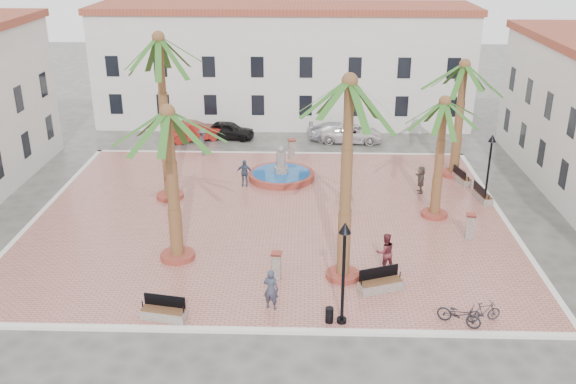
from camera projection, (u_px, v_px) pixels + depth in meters
The scene contains 35 objects.
ground at pixel (270, 218), 35.89m from camera, with size 120.00×120.00×0.00m, color #56544F.
plaza at pixel (270, 217), 35.86m from camera, with size 26.00×22.00×0.15m, color #B0675C.
kerb_n at pixel (279, 153), 46.03m from camera, with size 26.30×0.30×0.16m, color silver.
kerb_s at pixel (255, 331), 25.68m from camera, with size 26.30×0.30×0.16m, color silver.
kerb_e at pixel (504, 220), 35.49m from camera, with size 0.30×22.30×0.16m, color silver.
kerb_w at pixel (41, 214), 36.23m from camera, with size 0.30×22.30×0.16m, color silver.
building_north at pixel (283, 64), 52.58m from camera, with size 30.40×7.40×9.50m.
fountain at pixel (281, 174), 41.10m from camera, with size 4.23×4.23×2.19m.
palm_nw at pixel (160, 55), 35.06m from camera, with size 5.23×5.23×9.78m.
palm_sw at pixel (169, 131), 28.79m from camera, with size 5.43×5.43×7.69m.
palm_s at pixel (349, 103), 26.42m from camera, with size 5.06×5.06×9.47m.
palm_e at pixel (444, 116), 33.65m from camera, with size 4.73×4.73×6.85m.
palm_ne at pixel (463, 79), 39.39m from camera, with size 5.32×5.32×7.57m.
bench_s at pixel (164, 313), 26.23m from camera, with size 1.96×0.92×1.00m.
bench_se at pixel (380, 284), 28.30m from camera, with size 2.09×1.28×1.06m.
bench_e at pixel (482, 196), 37.77m from camera, with size 0.82×1.92×0.98m.
bench_ne at pixel (462, 178), 40.47m from camera, with size 0.94×1.87×0.95m.
lamppost_s at pixel (344, 256), 24.96m from camera, with size 0.49×0.49×4.49m.
lamppost_e at pixel (490, 158), 36.31m from camera, with size 0.46×0.46×4.22m.
bollard_se at pixel (276, 265), 29.13m from camera, with size 0.53×0.53×1.33m.
bollard_n at pixel (292, 149), 44.53m from camera, with size 0.61×0.61×1.40m.
bollard_e at pixel (470, 226), 32.96m from camera, with size 0.56×0.56×1.36m.
litter_bin at pixel (329, 315), 26.00m from camera, with size 0.34×0.34×0.66m, color black.
cyclist_a at pixel (271, 289), 26.75m from camera, with size 0.66×0.44×1.82m, color #303546.
bicycle_a at pixel (459, 314), 25.80m from camera, with size 0.63×1.80×0.95m, color black.
cyclist_b at pixel (385, 252), 29.78m from camera, with size 0.91×0.71×1.87m, color maroon.
bicycle_b at pixel (484, 312), 26.01m from camera, with size 0.41×1.47×0.88m, color black.
pedestrian_fountain_a at pixel (346, 198), 35.71m from camera, with size 0.93×0.60×1.90m, color #866F53.
pedestrian_fountain_b at pixel (244, 173), 39.78m from camera, with size 0.99×0.41×1.69m, color #394A62.
pedestrian_north at pixel (203, 142), 45.23m from camera, with size 1.25×0.72×1.94m, color #4B4B50.
pedestrian_east at pixel (421, 179), 38.74m from camera, with size 1.56×0.50×1.68m, color #695C53.
car_black at pixel (228, 130), 49.31m from camera, with size 1.62×4.02×1.37m, color black.
car_red at pixel (194, 131), 48.86m from camera, with size 1.57×4.51×1.49m, color maroon.
car_silver at pixel (339, 132), 48.99m from camera, with size 1.85×4.56×1.32m, color silver.
car_white at pixel (352, 133), 48.61m from camera, with size 2.21×4.79×1.33m, color silver.
Camera 1 is at (2.00, -32.61, 14.95)m, focal length 40.00 mm.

